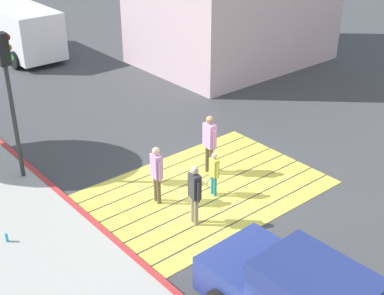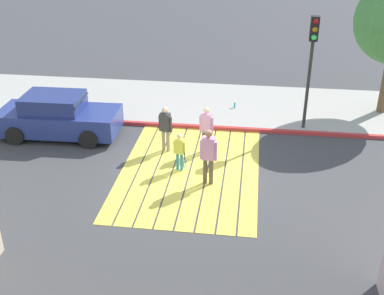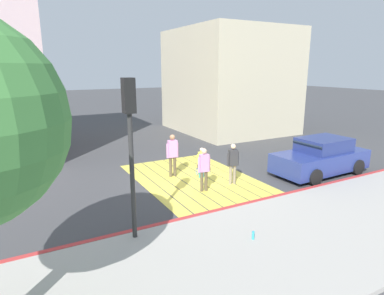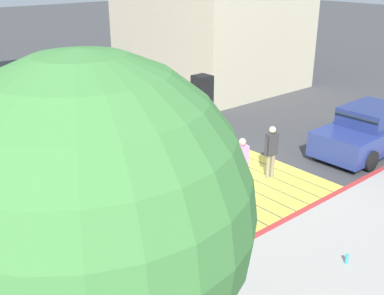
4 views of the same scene
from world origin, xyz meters
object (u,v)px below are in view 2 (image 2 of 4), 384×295
object	(u,v)px
pedestrian_adult_lead	(165,126)
pedestrian_adult_side	(206,127)
pedestrian_adult_trailing	(208,153)
pedestrian_child_with_racket	(180,150)
water_bottle	(235,105)
traffic_light_corner	(312,51)
car_parked_near_curb	(58,117)

from	to	relation	value
pedestrian_adult_lead	pedestrian_adult_side	xyz separation A→B (m)	(-0.12, 1.37, 0.01)
pedestrian_adult_trailing	pedestrian_adult_side	distance (m)	2.11
pedestrian_adult_trailing	pedestrian_adult_lead	bearing A→B (deg)	-139.78
pedestrian_child_with_racket	pedestrian_adult_side	bearing A→B (deg)	153.36
water_bottle	pedestrian_adult_lead	bearing A→B (deg)	-28.53
traffic_light_corner	water_bottle	distance (m)	4.19
car_parked_near_curb	pedestrian_adult_side	bearing A→B (deg)	83.62
water_bottle	pedestrian_adult_trailing	distance (m)	5.98
pedestrian_adult_side	pedestrian_child_with_racket	xyz separation A→B (m)	(1.38, -0.69, -0.23)
traffic_light_corner	water_bottle	bearing A→B (deg)	-121.49
pedestrian_adult_lead	pedestrian_adult_side	world-z (taller)	pedestrian_adult_side
traffic_light_corner	pedestrian_adult_lead	distance (m)	5.72
traffic_light_corner	pedestrian_adult_trailing	xyz separation A→B (m)	(4.27, -3.14, -1.99)
water_bottle	pedestrian_adult_lead	world-z (taller)	pedestrian_adult_lead
pedestrian_adult_trailing	pedestrian_child_with_racket	size ratio (longest dim) A/B	1.40
pedestrian_adult_trailing	water_bottle	bearing A→B (deg)	175.32
pedestrian_adult_lead	pedestrian_child_with_racket	distance (m)	1.44
water_bottle	pedestrian_adult_side	bearing A→B (deg)	-11.40
pedestrian_adult_side	traffic_light_corner	bearing A→B (deg)	122.58
pedestrian_adult_lead	pedestrian_adult_trailing	xyz separation A→B (m)	(1.96, 1.66, 0.10)
pedestrian_adult_side	pedestrian_child_with_racket	bearing A→B (deg)	-26.64
pedestrian_adult_trailing	pedestrian_adult_side	size ratio (longest dim) A/B	1.10
pedestrian_adult_side	pedestrian_child_with_racket	distance (m)	1.56
pedestrian_adult_lead	pedestrian_child_with_racket	xyz separation A→B (m)	(1.25, 0.68, -0.22)
pedestrian_adult_lead	car_parked_near_curb	bearing A→B (deg)	-100.17
pedestrian_adult_lead	pedestrian_adult_side	bearing A→B (deg)	95.08
pedestrian_adult_trailing	pedestrian_adult_side	world-z (taller)	pedestrian_adult_trailing
pedestrian_adult_lead	pedestrian_adult_trailing	world-z (taller)	pedestrian_adult_trailing
water_bottle	pedestrian_adult_lead	size ratio (longest dim) A/B	0.14
traffic_light_corner	pedestrian_adult_trailing	distance (m)	5.66
car_parked_near_curb	pedestrian_child_with_racket	xyz separation A→B (m)	(1.99, 4.76, -0.01)
traffic_light_corner	pedestrian_adult_lead	world-z (taller)	traffic_light_corner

